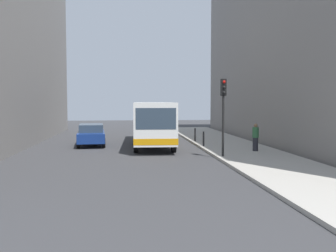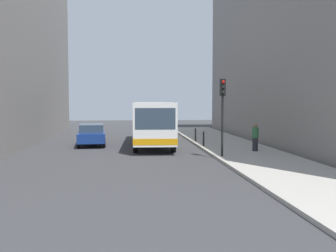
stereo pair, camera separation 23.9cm
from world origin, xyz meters
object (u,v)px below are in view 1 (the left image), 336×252
bollard_mid (195,135)px  car_beside_bus (91,134)px  pedestrian_near_signal (255,137)px  bollard_near (204,139)px  bus (153,121)px  traffic_light (223,102)px

bollard_mid → car_beside_bus: bearing=-175.7°
car_beside_bus → pedestrian_near_signal: (10.01, -5.24, 0.17)m
bollard_near → bollard_mid: (0.00, 3.09, 0.00)m
bus → traffic_light: bearing=117.2°
bus → bollard_near: bearing=145.4°
car_beside_bus → traffic_light: size_ratio=1.10×
bollard_near → pedestrian_near_signal: size_ratio=0.59×
traffic_light → pedestrian_near_signal: (2.45, 1.89, -2.05)m
bus → car_beside_bus: size_ratio=2.45×
car_beside_bus → bollard_mid: 7.48m
bollard_mid → pedestrian_near_signal: bearing=-66.3°
bollard_near → bus: bearing=143.3°
pedestrian_near_signal → traffic_light: bearing=-32.3°
bollard_near → pedestrian_near_signal: (2.55, -2.72, 0.33)m
bus → bollard_mid: bearing=-165.0°
bollard_near → traffic_light: bearing=-88.8°
bus → pedestrian_near_signal: 7.69m
bus → traffic_light: (3.27, -6.97, 1.28)m
bollard_mid → traffic_light: bearing=-89.3°
bus → bollard_near: size_ratio=11.69×
car_beside_bus → bollard_mid: car_beside_bus is taller
traffic_light → car_beside_bus: bearing=136.7°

